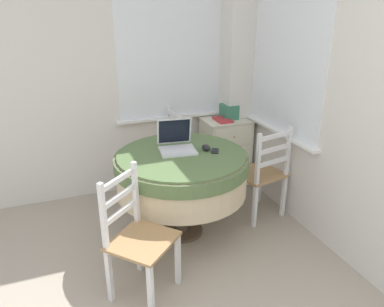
{
  "coord_description": "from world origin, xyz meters",
  "views": [
    {
      "loc": [
        -0.2,
        -0.97,
        1.91
      ],
      "look_at": [
        0.88,
        1.87,
        0.68
      ],
      "focal_mm": 35.0,
      "sensor_mm": 36.0,
      "label": 1
    }
  ],
  "objects_px": {
    "dining_chair_camera_near": "(137,238)",
    "corner_cabinet": "(225,151)",
    "round_dining_table": "(182,171)",
    "dining_chair_near_back_window": "(165,154)",
    "cell_phone": "(215,151)",
    "book_on_cabinet": "(223,120)",
    "laptop": "(176,144)",
    "dining_chair_near_right_window": "(262,174)",
    "storage_box": "(229,111)",
    "computer_mouse": "(206,147)"
  },
  "relations": [
    {
      "from": "dining_chair_near_right_window",
      "to": "storage_box",
      "type": "xyz_separation_m",
      "value": [
        0.04,
        0.8,
        0.38
      ]
    },
    {
      "from": "book_on_cabinet",
      "to": "laptop",
      "type": "bearing_deg",
      "value": -138.61
    },
    {
      "from": "computer_mouse",
      "to": "corner_cabinet",
      "type": "relative_size",
      "value": 0.13
    },
    {
      "from": "round_dining_table",
      "to": "dining_chair_near_right_window",
      "type": "relative_size",
      "value": 1.24
    },
    {
      "from": "dining_chair_near_back_window",
      "to": "book_on_cabinet",
      "type": "bearing_deg",
      "value": -3.35
    },
    {
      "from": "computer_mouse",
      "to": "dining_chair_near_right_window",
      "type": "height_order",
      "value": "dining_chair_near_right_window"
    },
    {
      "from": "round_dining_table",
      "to": "cell_phone",
      "type": "distance_m",
      "value": 0.32
    },
    {
      "from": "dining_chair_near_back_window",
      "to": "cell_phone",
      "type": "bearing_deg",
      "value": -77.47
    },
    {
      "from": "computer_mouse",
      "to": "cell_phone",
      "type": "bearing_deg",
      "value": -41.0
    },
    {
      "from": "laptop",
      "to": "book_on_cabinet",
      "type": "distance_m",
      "value": 0.98
    },
    {
      "from": "computer_mouse",
      "to": "dining_chair_near_back_window",
      "type": "distance_m",
      "value": 0.87
    },
    {
      "from": "storage_box",
      "to": "dining_chair_near_right_window",
      "type": "bearing_deg",
      "value": -92.72
    },
    {
      "from": "dining_chair_near_right_window",
      "to": "cell_phone",
      "type": "bearing_deg",
      "value": -173.5
    },
    {
      "from": "dining_chair_near_right_window",
      "to": "dining_chair_camera_near",
      "type": "relative_size",
      "value": 1.0
    },
    {
      "from": "dining_chair_near_back_window",
      "to": "dining_chair_near_right_window",
      "type": "relative_size",
      "value": 1.0
    },
    {
      "from": "cell_phone",
      "to": "storage_box",
      "type": "bearing_deg",
      "value": 57.5
    },
    {
      "from": "cell_phone",
      "to": "computer_mouse",
      "type": "bearing_deg",
      "value": 139.0
    },
    {
      "from": "dining_chair_near_right_window",
      "to": "book_on_cabinet",
      "type": "bearing_deg",
      "value": 95.0
    },
    {
      "from": "laptop",
      "to": "dining_chair_near_right_window",
      "type": "distance_m",
      "value": 0.89
    },
    {
      "from": "round_dining_table",
      "to": "dining_chair_near_back_window",
      "type": "xyz_separation_m",
      "value": [
        0.09,
        0.78,
        -0.16
      ]
    },
    {
      "from": "laptop",
      "to": "corner_cabinet",
      "type": "bearing_deg",
      "value": 40.82
    },
    {
      "from": "cell_phone",
      "to": "storage_box",
      "type": "height_order",
      "value": "storage_box"
    },
    {
      "from": "cell_phone",
      "to": "dining_chair_near_right_window",
      "type": "xyz_separation_m",
      "value": [
        0.51,
        0.06,
        -0.33
      ]
    },
    {
      "from": "laptop",
      "to": "corner_cabinet",
      "type": "distance_m",
      "value": 1.14
    },
    {
      "from": "dining_chair_near_right_window",
      "to": "round_dining_table",
      "type": "bearing_deg",
      "value": -179.54
    },
    {
      "from": "laptop",
      "to": "dining_chair_near_back_window",
      "type": "relative_size",
      "value": 0.36
    },
    {
      "from": "dining_chair_camera_near",
      "to": "storage_box",
      "type": "height_order",
      "value": "dining_chair_camera_near"
    },
    {
      "from": "laptop",
      "to": "corner_cabinet",
      "type": "relative_size",
      "value": 0.44
    },
    {
      "from": "dining_chair_camera_near",
      "to": "cell_phone",
      "type": "bearing_deg",
      "value": 33.27
    },
    {
      "from": "corner_cabinet",
      "to": "dining_chair_near_back_window",
      "type": "bearing_deg",
      "value": -179.42
    },
    {
      "from": "corner_cabinet",
      "to": "dining_chair_near_right_window",
      "type": "bearing_deg",
      "value": -90.07
    },
    {
      "from": "dining_chair_near_back_window",
      "to": "dining_chair_near_right_window",
      "type": "bearing_deg",
      "value": -48.12
    },
    {
      "from": "dining_chair_camera_near",
      "to": "corner_cabinet",
      "type": "bearing_deg",
      "value": 46.2
    },
    {
      "from": "cell_phone",
      "to": "dining_chair_near_back_window",
      "type": "bearing_deg",
      "value": 102.53
    },
    {
      "from": "dining_chair_near_right_window",
      "to": "book_on_cabinet",
      "type": "height_order",
      "value": "dining_chair_near_right_window"
    },
    {
      "from": "dining_chair_camera_near",
      "to": "corner_cabinet",
      "type": "relative_size",
      "value": 1.21
    },
    {
      "from": "round_dining_table",
      "to": "laptop",
      "type": "xyz_separation_m",
      "value": [
        -0.01,
        0.1,
        0.21
      ]
    },
    {
      "from": "cell_phone",
      "to": "book_on_cabinet",
      "type": "bearing_deg",
      "value": 60.79
    },
    {
      "from": "round_dining_table",
      "to": "dining_chair_near_right_window",
      "type": "distance_m",
      "value": 0.81
    },
    {
      "from": "round_dining_table",
      "to": "book_on_cabinet",
      "type": "height_order",
      "value": "book_on_cabinet"
    },
    {
      "from": "round_dining_table",
      "to": "dining_chair_camera_near",
      "type": "xyz_separation_m",
      "value": [
        -0.52,
        -0.58,
        -0.16
      ]
    },
    {
      "from": "round_dining_table",
      "to": "corner_cabinet",
      "type": "distance_m",
      "value": 1.14
    },
    {
      "from": "storage_box",
      "to": "cell_phone",
      "type": "bearing_deg",
      "value": -122.5
    },
    {
      "from": "cell_phone",
      "to": "dining_chair_near_back_window",
      "type": "relative_size",
      "value": 0.14
    },
    {
      "from": "laptop",
      "to": "dining_chair_near_back_window",
      "type": "xyz_separation_m",
      "value": [
        0.1,
        0.68,
        -0.37
      ]
    },
    {
      "from": "computer_mouse",
      "to": "cell_phone",
      "type": "distance_m",
      "value": 0.08
    },
    {
      "from": "dining_chair_near_back_window",
      "to": "round_dining_table",
      "type": "bearing_deg",
      "value": -96.68
    },
    {
      "from": "storage_box",
      "to": "round_dining_table",
      "type": "bearing_deg",
      "value": -135.58
    },
    {
      "from": "round_dining_table",
      "to": "corner_cabinet",
      "type": "xyz_separation_m",
      "value": [
        0.79,
        0.79,
        -0.23
      ]
    },
    {
      "from": "round_dining_table",
      "to": "dining_chair_near_back_window",
      "type": "bearing_deg",
      "value": 83.32
    }
  ]
}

